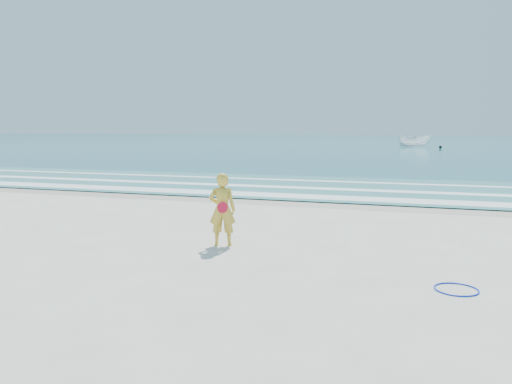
% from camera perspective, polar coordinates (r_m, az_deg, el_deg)
% --- Properties ---
extents(ground, '(400.00, 400.00, 0.00)m').
position_cam_1_polar(ground, '(11.23, -6.94, -7.53)').
color(ground, silver).
rests_on(ground, ground).
extents(wet_sand, '(400.00, 2.40, 0.00)m').
position_cam_1_polar(wet_sand, '(19.59, 4.29, -1.12)').
color(wet_sand, '#B2A893').
rests_on(wet_sand, ground).
extents(ocean, '(400.00, 190.00, 0.04)m').
position_cam_1_polar(ocean, '(114.94, 15.96, 5.61)').
color(ocean, '#19727F').
rests_on(ocean, ground).
extents(shallow, '(400.00, 10.00, 0.01)m').
position_cam_1_polar(shallow, '(24.42, 7.12, 0.62)').
color(shallow, '#59B7AD').
rests_on(shallow, ocean).
extents(foam_near, '(400.00, 1.40, 0.01)m').
position_cam_1_polar(foam_near, '(20.83, 5.15, -0.48)').
color(foam_near, white).
rests_on(foam_near, shallow).
extents(foam_mid, '(400.00, 0.90, 0.01)m').
position_cam_1_polar(foam_mid, '(23.64, 6.75, 0.43)').
color(foam_mid, white).
rests_on(foam_mid, shallow).
extents(foam_far, '(400.00, 0.60, 0.01)m').
position_cam_1_polar(foam_far, '(26.86, 8.15, 1.23)').
color(foam_far, white).
rests_on(foam_far, shallow).
extents(hoop, '(1.02, 1.02, 0.03)m').
position_cam_1_polar(hoop, '(9.73, 21.92, -10.28)').
color(hoop, '#0B2DC9').
rests_on(hoop, ground).
extents(boat, '(5.10, 2.46, 1.89)m').
position_cam_1_polar(boat, '(80.52, 17.64, 5.63)').
color(boat, white).
rests_on(boat, ocean).
extents(buoy, '(0.43, 0.43, 0.43)m').
position_cam_1_polar(buoy, '(74.25, 20.33, 4.84)').
color(buoy, black).
rests_on(buoy, ocean).
extents(woman, '(0.74, 0.58, 1.79)m').
position_cam_1_polar(woman, '(12.21, -3.87, -1.99)').
color(woman, gold).
rests_on(woman, ground).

